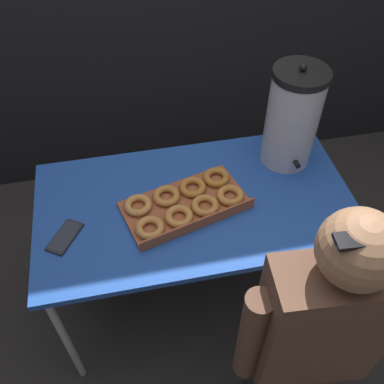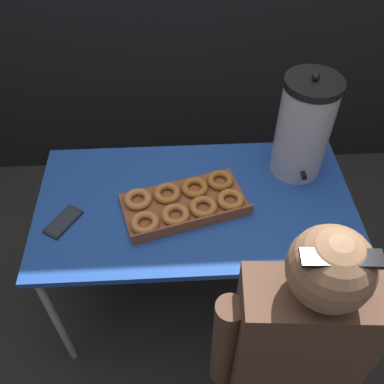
# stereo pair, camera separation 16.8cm
# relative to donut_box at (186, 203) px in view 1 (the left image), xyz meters

# --- Properties ---
(ground_plane) EXTENTS (12.00, 12.00, 0.00)m
(ground_plane) POSITION_rel_donut_box_xyz_m (0.04, 0.02, -0.76)
(ground_plane) COLOR #2D2B28
(folding_table) EXTENTS (1.28, 0.69, 0.74)m
(folding_table) POSITION_rel_donut_box_xyz_m (0.04, 0.02, -0.07)
(folding_table) COLOR #1E479E
(folding_table) RESTS_ON ground
(donut_box) EXTENTS (0.54, 0.37, 0.05)m
(donut_box) POSITION_rel_donut_box_xyz_m (0.00, 0.00, 0.00)
(donut_box) COLOR brown
(donut_box) RESTS_ON folding_table
(coffee_urn) EXTENTS (0.22, 0.25, 0.46)m
(coffee_urn) POSITION_rel_donut_box_xyz_m (0.48, 0.20, 0.20)
(coffee_urn) COLOR #B7B7BC
(coffee_urn) RESTS_ON folding_table
(cell_phone) EXTENTS (0.15, 0.17, 0.01)m
(cell_phone) POSITION_rel_donut_box_xyz_m (-0.47, -0.06, -0.02)
(cell_phone) COLOR black
(cell_phone) RESTS_ON folding_table
(person_seated) EXTENTS (0.54, 0.24, 1.27)m
(person_seated) POSITION_rel_donut_box_xyz_m (0.33, -0.58, -0.15)
(person_seated) COLOR #33332D
(person_seated) RESTS_ON ground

